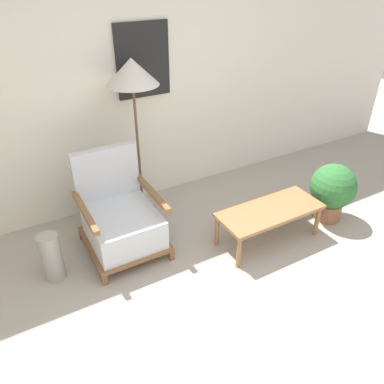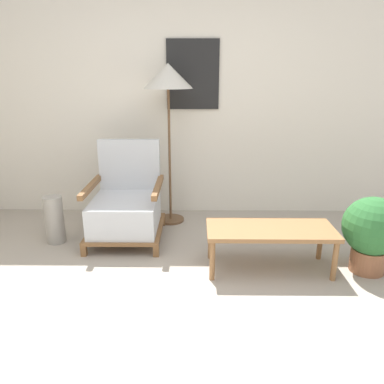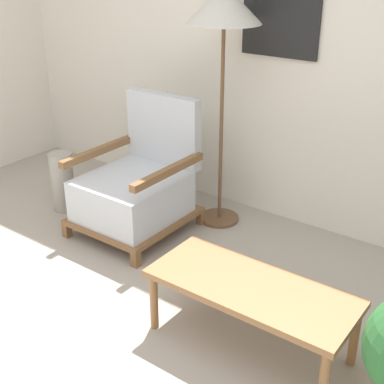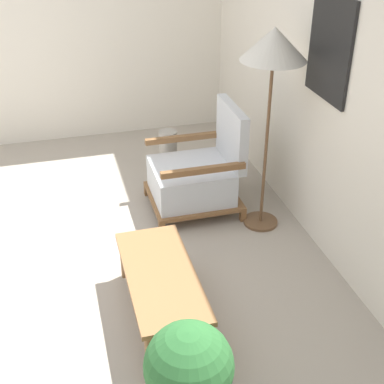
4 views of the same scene
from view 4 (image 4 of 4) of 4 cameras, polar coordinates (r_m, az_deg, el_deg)
ground_plane at (r=4.31m, az=-18.45°, el=-7.88°), size 14.00×14.00×0.00m
wall_back at (r=4.12m, az=13.83°, el=12.50°), size 8.00×0.09×2.70m
wall_left at (r=5.92m, az=-15.28°, el=17.64°), size 0.06×8.00×2.70m
armchair at (r=4.67m, az=0.55°, el=1.86°), size 0.70×0.77×0.93m
floor_lamp at (r=4.03m, az=8.69°, el=14.49°), size 0.49×0.49×1.66m
coffee_table at (r=3.51m, az=-3.33°, el=-9.17°), size 1.04×0.44×0.37m
vase at (r=5.27m, az=-2.55°, el=4.18°), size 0.18×0.18×0.46m
potted_plant at (r=2.91m, az=-0.34°, el=-18.55°), size 0.47×0.47×0.64m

